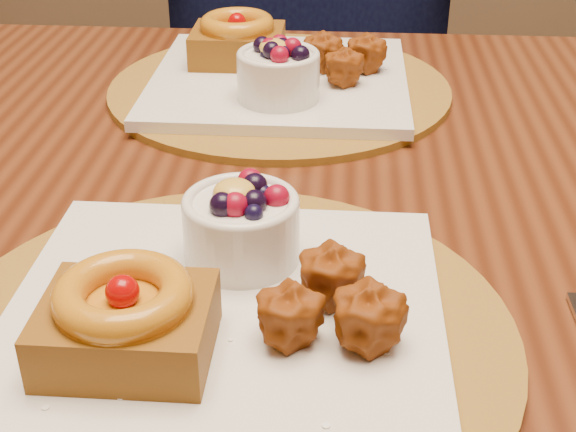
{
  "coord_description": "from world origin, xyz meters",
  "views": [
    {
      "loc": [
        -0.01,
        -0.75,
        1.08
      ],
      "look_at": [
        -0.04,
        -0.29,
        0.82
      ],
      "focal_mm": 50.0,
      "sensor_mm": 36.0,
      "label": 1
    }
  ],
  "objects_px": {
    "place_setting_near": "(220,309)",
    "place_setting_far": "(277,74)",
    "dining_table": "(261,256)",
    "chair_far": "(292,68)"
  },
  "relations": [
    {
      "from": "dining_table",
      "to": "place_setting_far",
      "type": "xyz_separation_m",
      "value": [
        -0.0,
        0.22,
        0.1
      ]
    },
    {
      "from": "place_setting_near",
      "to": "dining_table",
      "type": "bearing_deg",
      "value": 89.46
    },
    {
      "from": "place_setting_far",
      "to": "dining_table",
      "type": "bearing_deg",
      "value": -89.38
    },
    {
      "from": "place_setting_near",
      "to": "chair_far",
      "type": "height_order",
      "value": "chair_far"
    },
    {
      "from": "dining_table",
      "to": "chair_far",
      "type": "relative_size",
      "value": 1.64
    },
    {
      "from": "dining_table",
      "to": "place_setting_near",
      "type": "relative_size",
      "value": 4.21
    },
    {
      "from": "place_setting_far",
      "to": "chair_far",
      "type": "relative_size",
      "value": 0.39
    },
    {
      "from": "place_setting_near",
      "to": "place_setting_far",
      "type": "height_order",
      "value": "place_setting_far"
    },
    {
      "from": "dining_table",
      "to": "place_setting_near",
      "type": "xyz_separation_m",
      "value": [
        -0.0,
        -0.22,
        0.1
      ]
    },
    {
      "from": "place_setting_far",
      "to": "chair_far",
      "type": "xyz_separation_m",
      "value": [
        -0.03,
        0.68,
        -0.24
      ]
    }
  ]
}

